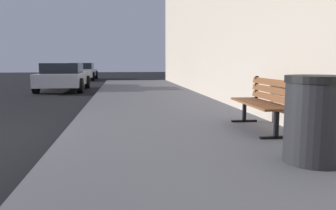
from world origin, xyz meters
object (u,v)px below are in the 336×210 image
(trash_bin, at_px, (315,119))
(car_white, at_px, (82,71))
(car_silver, at_px, (64,77))
(bench, at_px, (264,100))

(trash_bin, bearing_deg, car_white, 103.11)
(trash_bin, bearing_deg, car_silver, 111.61)
(bench, relative_size, car_white, 0.37)
(bench, xyz_separation_m, trash_bin, (-0.23, -1.87, -0.01))
(bench, relative_size, car_silver, 0.38)
(trash_bin, distance_m, car_white, 22.63)
(car_white, bearing_deg, trash_bin, -76.89)
(trash_bin, bearing_deg, bench, 83.05)
(bench, distance_m, car_silver, 11.55)
(trash_bin, height_order, car_silver, car_silver)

